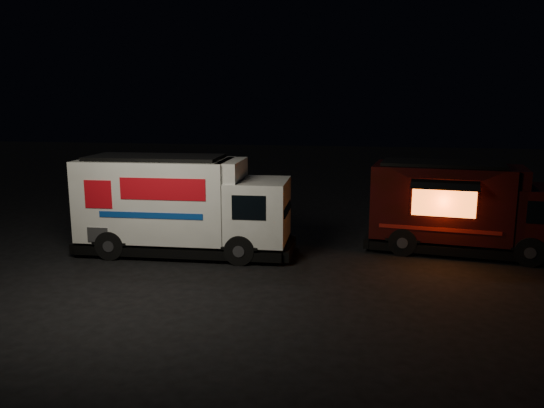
{
  "coord_description": "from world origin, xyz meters",
  "views": [
    {
      "loc": [
        5.04,
        -14.03,
        4.48
      ],
      "look_at": [
        2.22,
        2.0,
        1.31
      ],
      "focal_mm": 35.0,
      "sensor_mm": 36.0,
      "label": 1
    }
  ],
  "objects": [
    {
      "name": "red_truck",
      "position": [
        8.08,
        2.18,
        1.35
      ],
      "size": [
        6.05,
        2.9,
        2.7
      ],
      "primitive_type": null,
      "rotation": [
        0.0,
        0.0,
        -0.14
      ],
      "color": "black",
      "rests_on": "ground"
    },
    {
      "name": "white_truck",
      "position": [
        -0.16,
        0.65,
        1.45
      ],
      "size": [
        6.49,
        2.43,
        2.91
      ],
      "primitive_type": null,
      "rotation": [
        0.0,
        0.0,
        0.04
      ],
      "color": "white",
      "rests_on": "ground"
    },
    {
      "name": "ground",
      "position": [
        0.0,
        0.0,
        0.0
      ],
      "size": [
        80.0,
        80.0,
        0.0
      ],
      "primitive_type": "plane",
      "color": "black",
      "rests_on": "ground"
    }
  ]
}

